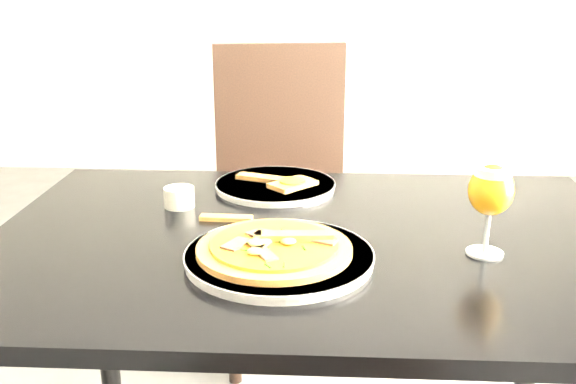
# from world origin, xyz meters

# --- Properties ---
(dining_table) EXTENTS (1.20, 0.81, 0.75)m
(dining_table) POSITION_xyz_m (0.31, 0.06, 0.66)
(dining_table) COLOR black
(dining_table) RESTS_ON ground
(chair_far) EXTENTS (0.54, 0.54, 1.00)m
(chair_far) POSITION_xyz_m (0.20, 0.97, 0.55)
(chair_far) COLOR black
(chair_far) RESTS_ON ground
(plate_main) EXTENTS (0.40, 0.40, 0.02)m
(plate_main) POSITION_xyz_m (0.25, -0.06, 0.76)
(plate_main) COLOR silver
(plate_main) RESTS_ON dining_table
(pizza) EXTENTS (0.26, 0.26, 0.03)m
(pizza) POSITION_xyz_m (0.25, -0.06, 0.78)
(pizza) COLOR brown
(pizza) RESTS_ON plate_main
(plate_second) EXTENTS (0.32, 0.32, 0.01)m
(plate_second) POSITION_xyz_m (0.22, 0.34, 0.76)
(plate_second) COLOR silver
(plate_second) RESTS_ON dining_table
(crust_scraps) EXTENTS (0.19, 0.13, 0.01)m
(crust_scraps) POSITION_xyz_m (0.24, 0.32, 0.77)
(crust_scraps) COLOR brown
(crust_scraps) RESTS_ON plate_second
(loose_crust) EXTENTS (0.10, 0.03, 0.01)m
(loose_crust) POSITION_xyz_m (0.14, 0.13, 0.75)
(loose_crust) COLOR brown
(loose_crust) RESTS_ON dining_table
(sauce_cup) EXTENTS (0.06, 0.06, 0.04)m
(sauce_cup) POSITION_xyz_m (0.03, 0.20, 0.77)
(sauce_cup) COLOR silver
(sauce_cup) RESTS_ON dining_table
(beer_glass) EXTENTS (0.08, 0.08, 0.16)m
(beer_glass) POSITION_xyz_m (0.60, -0.00, 0.86)
(beer_glass) COLOR #B1B7BA
(beer_glass) RESTS_ON dining_table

